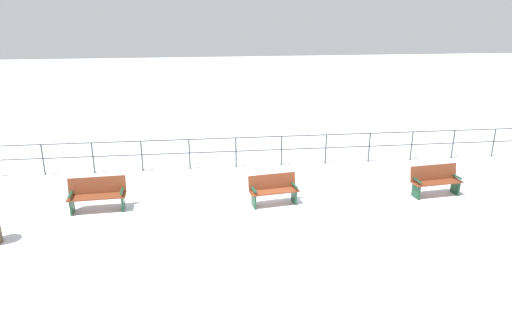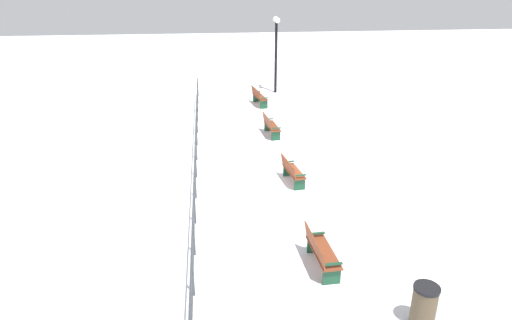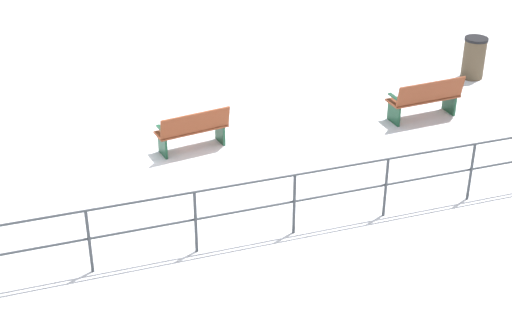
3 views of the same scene
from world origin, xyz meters
TOP-DOWN VIEW (x-y plane):
  - ground_plane at (0.00, 0.00)m, footprint 80.00×80.00m
  - bench_second at (-0.19, -4.94)m, footprint 0.64×1.59m
  - bench_third at (0.01, -0.01)m, footprint 0.69×1.46m
  - waterfront_railing at (-3.29, 0.00)m, footprint 0.05×24.36m
  - trash_bin at (1.46, -7.15)m, footprint 0.54×0.54m

SIDE VIEW (x-z plane):
  - ground_plane at x=0.00m, z-range 0.00..0.00m
  - bench_third at x=0.01m, z-range 0.02..0.88m
  - bench_second at x=-0.19m, z-range 0.01..0.93m
  - trash_bin at x=1.46m, z-range 0.00..0.98m
  - waterfront_railing at x=-3.29m, z-range 0.18..1.28m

